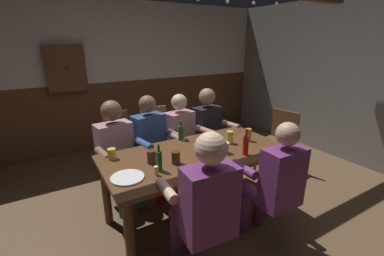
# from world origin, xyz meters

# --- Properties ---
(ground_plane) EXTENTS (6.69, 6.69, 0.00)m
(ground_plane) POSITION_xyz_m (0.00, 0.00, 0.00)
(ground_plane) COLOR brown
(back_wall_upper) EXTENTS (5.58, 0.12, 1.31)m
(back_wall_upper) POSITION_xyz_m (0.00, 2.61, 1.81)
(back_wall_upper) COLOR beige
(back_wall_wainscot) EXTENTS (5.58, 0.12, 1.15)m
(back_wall_wainscot) POSITION_xyz_m (0.00, 2.61, 0.57)
(back_wall_wainscot) COLOR brown
(back_wall_wainscot) RESTS_ON ground_plane
(side_wall_concrete) EXTENTS (0.12, 5.10, 2.46)m
(side_wall_concrete) POSITION_xyz_m (2.85, 0.00, 1.23)
(side_wall_concrete) COLOR gray
(side_wall_concrete) RESTS_ON ground_plane
(dining_table) EXTENTS (1.85, 0.92, 0.75)m
(dining_table) POSITION_xyz_m (0.00, 0.05, 0.65)
(dining_table) COLOR brown
(dining_table) RESTS_ON ground_plane
(person_0) EXTENTS (0.56, 0.55, 1.21)m
(person_0) POSITION_xyz_m (-0.62, 0.74, 0.67)
(person_0) COLOR #B78493
(person_0) RESTS_ON ground_plane
(person_1) EXTENTS (0.56, 0.55, 1.22)m
(person_1) POSITION_xyz_m (-0.19, 0.74, 0.67)
(person_1) COLOR #2D4C84
(person_1) RESTS_ON ground_plane
(person_2) EXTENTS (0.54, 0.58, 1.20)m
(person_2) POSITION_xyz_m (0.22, 0.73, 0.65)
(person_2) COLOR #B78493
(person_2) RESTS_ON ground_plane
(person_3) EXTENTS (0.54, 0.55, 1.23)m
(person_3) POSITION_xyz_m (0.64, 0.74, 0.68)
(person_3) COLOR black
(person_3) RESTS_ON ground_plane
(person_4) EXTENTS (0.54, 0.54, 1.26)m
(person_4) POSITION_xyz_m (-0.37, -0.63, 0.69)
(person_4) COLOR #6B2D66
(person_4) RESTS_ON ground_plane
(person_5) EXTENTS (0.50, 0.49, 1.21)m
(person_5) POSITION_xyz_m (0.37, -0.63, 0.66)
(person_5) COLOR #6B2D66
(person_5) RESTS_ON ground_plane
(chair_empty_near_right) EXTENTS (0.52, 0.52, 0.88)m
(chair_empty_near_right) POSITION_xyz_m (1.58, 0.37, 0.48)
(chair_empty_near_right) COLOR brown
(chair_empty_near_right) RESTS_ON ground_plane
(chair_empty_near_left) EXTENTS (0.54, 0.54, 0.88)m
(chair_empty_near_left) POSITION_xyz_m (-0.38, 1.43, 0.48)
(chair_empty_near_left) COLOR brown
(chair_empty_near_left) RESTS_ON ground_plane
(chair_empty_far_end) EXTENTS (0.49, 0.49, 0.88)m
(chair_empty_far_end) POSITION_xyz_m (0.16, 1.47, 0.48)
(chair_empty_far_end) COLOR brown
(chair_empty_far_end) RESTS_ON ground_plane
(table_candle) EXTENTS (0.04, 0.04, 0.08)m
(table_candle) POSITION_xyz_m (-0.54, -0.17, 0.79)
(table_candle) COLOR #F9E08C
(table_candle) RESTS_ON dining_table
(plate_0) EXTENTS (0.27, 0.27, 0.01)m
(plate_0) POSITION_xyz_m (-0.76, -0.10, 0.76)
(plate_0) COLOR white
(plate_0) RESTS_ON dining_table
(bottle_0) EXTENTS (0.06, 0.06, 0.26)m
(bottle_0) POSITION_xyz_m (0.38, -0.23, 0.85)
(bottle_0) COLOR red
(bottle_0) RESTS_ON dining_table
(bottle_1) EXTENTS (0.05, 0.05, 0.24)m
(bottle_1) POSITION_xyz_m (-0.48, -0.11, 0.85)
(bottle_1) COLOR #195923
(bottle_1) RESTS_ON dining_table
(bottle_2) EXTENTS (0.06, 0.06, 0.22)m
(bottle_2) POSITION_xyz_m (0.03, 0.45, 0.84)
(bottle_2) COLOR #195923
(bottle_2) RESTS_ON dining_table
(pint_glass_0) EXTENTS (0.08, 0.08, 0.10)m
(pint_glass_0) POSITION_xyz_m (-0.77, 0.34, 0.80)
(pint_glass_0) COLOR #E5C64C
(pint_glass_0) RESTS_ON dining_table
(pint_glass_1) EXTENTS (0.08, 0.08, 0.14)m
(pint_glass_1) POSITION_xyz_m (-0.00, -0.35, 0.82)
(pint_glass_1) COLOR gold
(pint_glass_1) RESTS_ON dining_table
(pint_glass_2) EXTENTS (0.08, 0.08, 0.12)m
(pint_glass_2) POSITION_xyz_m (-0.30, -0.06, 0.81)
(pint_glass_2) COLOR #4C2D19
(pint_glass_2) RESTS_ON dining_table
(pint_glass_3) EXTENTS (0.08, 0.08, 0.11)m
(pint_glass_3) POSITION_xyz_m (0.23, -0.09, 0.80)
(pint_glass_3) COLOR white
(pint_glass_3) RESTS_ON dining_table
(pint_glass_4) EXTENTS (0.08, 0.08, 0.12)m
(pint_glass_4) POSITION_xyz_m (-0.48, 0.07, 0.81)
(pint_glass_4) COLOR #4C2D19
(pint_glass_4) RESTS_ON dining_table
(pint_glass_5) EXTENTS (0.07, 0.07, 0.14)m
(pint_glass_5) POSITION_xyz_m (0.44, 0.09, 0.82)
(pint_glass_5) COLOR #E5C64C
(pint_glass_5) RESTS_ON dining_table
(pint_glass_6) EXTENTS (0.06, 0.06, 0.14)m
(pint_glass_6) POSITION_xyz_m (0.67, 0.04, 0.82)
(pint_glass_6) COLOR gold
(pint_glass_6) RESTS_ON dining_table
(wall_dart_cabinet) EXTENTS (0.56, 0.15, 0.70)m
(wall_dart_cabinet) POSITION_xyz_m (-0.85, 2.48, 1.42)
(wall_dart_cabinet) COLOR brown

